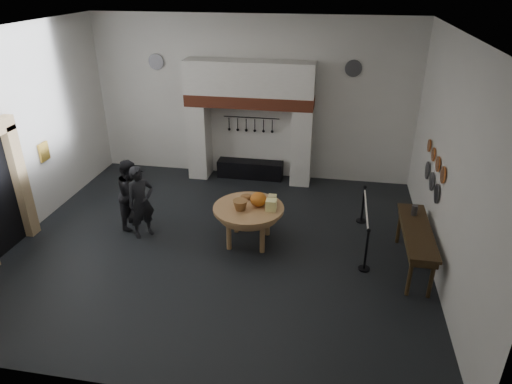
% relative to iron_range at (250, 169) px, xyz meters
% --- Properties ---
extents(floor, '(9.00, 8.00, 0.02)m').
position_rel_iron_range_xyz_m(floor, '(0.00, -3.72, -0.25)').
color(floor, black).
rests_on(floor, ground).
extents(ceiling, '(9.00, 8.00, 0.02)m').
position_rel_iron_range_xyz_m(ceiling, '(0.00, -3.72, 4.25)').
color(ceiling, silver).
rests_on(ceiling, wall_back).
extents(wall_back, '(9.00, 0.02, 4.50)m').
position_rel_iron_range_xyz_m(wall_back, '(0.00, 0.28, 2.00)').
color(wall_back, silver).
rests_on(wall_back, floor).
extents(wall_front, '(9.00, 0.02, 4.50)m').
position_rel_iron_range_xyz_m(wall_front, '(0.00, -7.72, 2.00)').
color(wall_front, silver).
rests_on(wall_front, floor).
extents(wall_left, '(0.02, 8.00, 4.50)m').
position_rel_iron_range_xyz_m(wall_left, '(-4.50, -3.72, 2.00)').
color(wall_left, silver).
rests_on(wall_left, floor).
extents(wall_right, '(0.02, 8.00, 4.50)m').
position_rel_iron_range_xyz_m(wall_right, '(4.50, -3.72, 2.00)').
color(wall_right, silver).
rests_on(wall_right, floor).
extents(chimney_pier_left, '(0.55, 0.70, 2.15)m').
position_rel_iron_range_xyz_m(chimney_pier_left, '(-1.48, -0.07, 0.82)').
color(chimney_pier_left, silver).
rests_on(chimney_pier_left, floor).
extents(chimney_pier_right, '(0.55, 0.70, 2.15)m').
position_rel_iron_range_xyz_m(chimney_pier_right, '(1.48, -0.07, 0.82)').
color(chimney_pier_right, silver).
rests_on(chimney_pier_right, floor).
extents(hearth_brick_band, '(3.50, 0.72, 0.32)m').
position_rel_iron_range_xyz_m(hearth_brick_band, '(0.00, -0.07, 2.06)').
color(hearth_brick_band, '#9E442B').
rests_on(hearth_brick_band, chimney_pier_left).
extents(chimney_hood, '(3.50, 0.70, 0.90)m').
position_rel_iron_range_xyz_m(chimney_hood, '(0.00, -0.07, 2.67)').
color(chimney_hood, silver).
rests_on(chimney_hood, hearth_brick_band).
extents(iron_range, '(1.90, 0.45, 0.50)m').
position_rel_iron_range_xyz_m(iron_range, '(0.00, 0.00, 0.00)').
color(iron_range, black).
rests_on(iron_range, floor).
extents(utensil_rail, '(1.60, 0.02, 0.02)m').
position_rel_iron_range_xyz_m(utensil_rail, '(0.00, 0.20, 1.50)').
color(utensil_rail, black).
rests_on(utensil_rail, wall_back).
extents(door_jamb_far, '(0.22, 0.30, 2.60)m').
position_rel_iron_range_xyz_m(door_jamb_far, '(-4.38, -4.02, 1.05)').
color(door_jamb_far, tan).
rests_on(door_jamb_far, floor).
extents(wall_plaque, '(0.05, 0.34, 0.44)m').
position_rel_iron_range_xyz_m(wall_plaque, '(-4.45, -2.92, 1.35)').
color(wall_plaque, gold).
rests_on(wall_plaque, wall_left).
extents(work_table, '(1.90, 1.90, 0.07)m').
position_rel_iron_range_xyz_m(work_table, '(0.63, -3.48, 0.59)').
color(work_table, tan).
rests_on(work_table, floor).
extents(pumpkin, '(0.36, 0.36, 0.31)m').
position_rel_iron_range_xyz_m(pumpkin, '(0.83, -3.38, 0.78)').
color(pumpkin, '#CF631D').
rests_on(pumpkin, work_table).
extents(cheese_block_big, '(0.22, 0.22, 0.24)m').
position_rel_iron_range_xyz_m(cheese_block_big, '(1.13, -3.53, 0.74)').
color(cheese_block_big, '#FFFA98').
rests_on(cheese_block_big, work_table).
extents(cheese_block_small, '(0.18, 0.18, 0.20)m').
position_rel_iron_range_xyz_m(cheese_block_small, '(1.11, -3.23, 0.72)').
color(cheese_block_small, '#D6C780').
rests_on(cheese_block_small, work_table).
extents(wicker_basket, '(0.39, 0.39, 0.22)m').
position_rel_iron_range_xyz_m(wicker_basket, '(0.48, -3.63, 0.73)').
color(wicker_basket, '#A5643C').
rests_on(wicker_basket, work_table).
extents(bread_loaf, '(0.31, 0.18, 0.13)m').
position_rel_iron_range_xyz_m(bread_loaf, '(0.53, -3.13, 0.69)').
color(bread_loaf, olive).
rests_on(bread_loaf, work_table).
extents(visitor_near, '(0.71, 0.73, 1.69)m').
position_rel_iron_range_xyz_m(visitor_near, '(-1.79, -3.62, 0.59)').
color(visitor_near, black).
rests_on(visitor_near, floor).
extents(visitor_far, '(0.63, 0.81, 1.66)m').
position_rel_iron_range_xyz_m(visitor_far, '(-2.19, -3.22, 0.58)').
color(visitor_far, black).
rests_on(visitor_far, floor).
extents(side_table, '(0.55, 2.20, 0.06)m').
position_rel_iron_range_xyz_m(side_table, '(4.10, -3.87, 0.62)').
color(side_table, '#3D2D16').
rests_on(side_table, floor).
extents(pewter_jug, '(0.12, 0.12, 0.22)m').
position_rel_iron_range_xyz_m(pewter_jug, '(4.10, -3.27, 0.76)').
color(pewter_jug, '#525156').
rests_on(pewter_jug, side_table).
extents(copper_pan_a, '(0.03, 0.34, 0.34)m').
position_rel_iron_range_xyz_m(copper_pan_a, '(4.46, -3.52, 1.70)').
color(copper_pan_a, '#C6662D').
rests_on(copper_pan_a, wall_right).
extents(copper_pan_b, '(0.03, 0.32, 0.32)m').
position_rel_iron_range_xyz_m(copper_pan_b, '(4.46, -2.97, 1.70)').
color(copper_pan_b, '#C6662D').
rests_on(copper_pan_b, wall_right).
extents(copper_pan_c, '(0.03, 0.30, 0.30)m').
position_rel_iron_range_xyz_m(copper_pan_c, '(4.46, -2.42, 1.70)').
color(copper_pan_c, '#C6662D').
rests_on(copper_pan_c, wall_right).
extents(copper_pan_d, '(0.03, 0.28, 0.28)m').
position_rel_iron_range_xyz_m(copper_pan_d, '(4.46, -1.87, 1.70)').
color(copper_pan_d, '#C6662D').
rests_on(copper_pan_d, wall_right).
extents(pewter_plate_left, '(0.03, 0.40, 0.40)m').
position_rel_iron_range_xyz_m(pewter_plate_left, '(4.46, -3.32, 1.20)').
color(pewter_plate_left, '#4C4C51').
rests_on(pewter_plate_left, wall_right).
extents(pewter_plate_mid, '(0.03, 0.40, 0.40)m').
position_rel_iron_range_xyz_m(pewter_plate_mid, '(4.46, -2.72, 1.20)').
color(pewter_plate_mid, '#4C4C51').
rests_on(pewter_plate_mid, wall_right).
extents(pewter_plate_right, '(0.03, 0.40, 0.40)m').
position_rel_iron_range_xyz_m(pewter_plate_right, '(4.46, -2.12, 1.20)').
color(pewter_plate_right, '#4C4C51').
rests_on(pewter_plate_right, wall_right).
extents(pewter_plate_back_left, '(0.44, 0.03, 0.44)m').
position_rel_iron_range_xyz_m(pewter_plate_back_left, '(-2.70, 0.24, 2.95)').
color(pewter_plate_back_left, '#4C4C51').
rests_on(pewter_plate_back_left, wall_back).
extents(pewter_plate_back_right, '(0.44, 0.03, 0.44)m').
position_rel_iron_range_xyz_m(pewter_plate_back_right, '(2.70, 0.24, 2.95)').
color(pewter_plate_back_right, '#4C4C51').
rests_on(pewter_plate_back_right, wall_back).
extents(barrier_post_near, '(0.05, 0.05, 0.90)m').
position_rel_iron_range_xyz_m(barrier_post_near, '(3.15, -4.12, 0.20)').
color(barrier_post_near, black).
rests_on(barrier_post_near, floor).
extents(barrier_post_far, '(0.05, 0.05, 0.90)m').
position_rel_iron_range_xyz_m(barrier_post_far, '(3.15, -2.12, 0.20)').
color(barrier_post_far, black).
rests_on(barrier_post_far, floor).
extents(barrier_rope, '(0.04, 2.00, 0.04)m').
position_rel_iron_range_xyz_m(barrier_rope, '(3.15, -3.12, 0.60)').
color(barrier_rope, white).
rests_on(barrier_rope, barrier_post_near).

